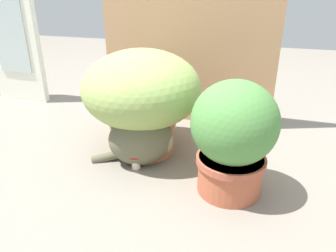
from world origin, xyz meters
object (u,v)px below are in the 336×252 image
(mushroom_ornament_red, at_px, (136,153))
(mushroom_ornament_pink, at_px, (136,139))
(cat, at_px, (145,136))
(grass_planter, at_px, (142,95))
(leafy_planter, at_px, (233,136))

(mushroom_ornament_red, height_order, mushroom_ornament_pink, mushroom_ornament_pink)
(cat, bearing_deg, grass_planter, 115.35)
(grass_planter, bearing_deg, mushroom_ornament_red, -80.22)
(leafy_planter, height_order, cat, leafy_planter)
(mushroom_ornament_pink, bearing_deg, cat, -8.03)
(leafy_planter, bearing_deg, cat, 165.05)
(grass_planter, distance_m, cat, 0.18)
(mushroom_ornament_red, relative_size, mushroom_ornament_pink, 0.72)
(leafy_planter, distance_m, mushroom_ornament_pink, 0.43)
(grass_planter, relative_size, mushroom_ornament_red, 5.03)
(cat, height_order, mushroom_ornament_pink, cat)
(mushroom_ornament_pink, bearing_deg, grass_planter, 92.46)
(cat, height_order, mushroom_ornament_red, cat)
(leafy_planter, xyz_separation_m, mushroom_ornament_red, (-0.38, 0.04, -0.15))
(grass_planter, distance_m, leafy_planter, 0.45)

